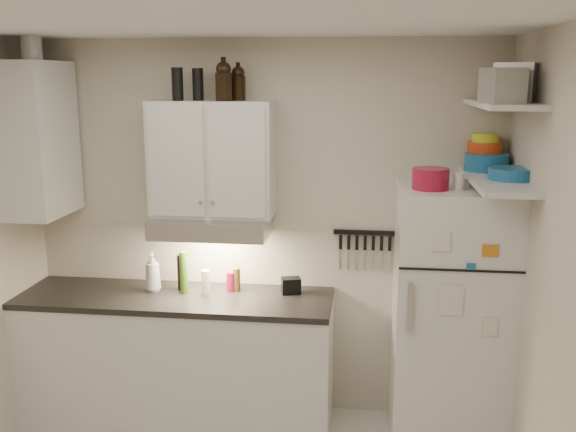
# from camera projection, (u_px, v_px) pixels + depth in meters

# --- Properties ---
(ceiling) EXTENTS (3.20, 3.00, 0.02)m
(ceiling) POSITION_uv_depth(u_px,v_px,m) (203.00, 14.00, 2.70)
(ceiling) COLOR white
(ceiling) RESTS_ON ground
(back_wall) EXTENTS (3.20, 0.02, 2.60)m
(back_wall) POSITION_uv_depth(u_px,v_px,m) (263.00, 231.00, 4.44)
(back_wall) COLOR beige
(back_wall) RESTS_ON ground
(right_wall) EXTENTS (0.02, 3.00, 2.60)m
(right_wall) POSITION_uv_depth(u_px,v_px,m) (573.00, 324.00, 2.78)
(right_wall) COLOR beige
(right_wall) RESTS_ON ground
(base_cabinet) EXTENTS (2.10, 0.60, 0.88)m
(base_cabinet) POSITION_uv_depth(u_px,v_px,m) (178.00, 362.00, 4.39)
(base_cabinet) COLOR silver
(base_cabinet) RESTS_ON floor
(countertop) EXTENTS (2.10, 0.62, 0.04)m
(countertop) POSITION_uv_depth(u_px,v_px,m) (175.00, 298.00, 4.29)
(countertop) COLOR black
(countertop) RESTS_ON base_cabinet
(upper_cabinet) EXTENTS (0.80, 0.33, 0.75)m
(upper_cabinet) POSITION_uv_depth(u_px,v_px,m) (213.00, 159.00, 4.19)
(upper_cabinet) COLOR silver
(upper_cabinet) RESTS_ON back_wall
(side_cabinet) EXTENTS (0.33, 0.55, 1.00)m
(side_cabinet) POSITION_uv_depth(u_px,v_px,m) (37.00, 139.00, 4.17)
(side_cabinet) COLOR silver
(side_cabinet) RESTS_ON left_wall
(range_hood) EXTENTS (0.76, 0.46, 0.12)m
(range_hood) POSITION_uv_depth(u_px,v_px,m) (212.00, 226.00, 4.22)
(range_hood) COLOR silver
(range_hood) RESTS_ON back_wall
(fridge) EXTENTS (0.70, 0.68, 1.70)m
(fridge) POSITION_uv_depth(u_px,v_px,m) (450.00, 319.00, 4.05)
(fridge) COLOR white
(fridge) RESTS_ON floor
(shelf_hi) EXTENTS (0.30, 0.95, 0.03)m
(shelf_hi) POSITION_uv_depth(u_px,v_px,m) (502.00, 104.00, 3.60)
(shelf_hi) COLOR silver
(shelf_hi) RESTS_ON right_wall
(shelf_lo) EXTENTS (0.30, 0.95, 0.03)m
(shelf_lo) POSITION_uv_depth(u_px,v_px,m) (497.00, 181.00, 3.70)
(shelf_lo) COLOR silver
(shelf_lo) RESTS_ON right_wall
(knife_strip) EXTENTS (0.42, 0.02, 0.03)m
(knife_strip) POSITION_uv_depth(u_px,v_px,m) (365.00, 233.00, 4.33)
(knife_strip) COLOR black
(knife_strip) RESTS_ON back_wall
(dutch_oven) EXTENTS (0.26, 0.26, 0.13)m
(dutch_oven) POSITION_uv_depth(u_px,v_px,m) (430.00, 179.00, 3.78)
(dutch_oven) COLOR maroon
(dutch_oven) RESTS_ON fridge
(book_stack) EXTENTS (0.19, 0.23, 0.07)m
(book_stack) POSITION_uv_depth(u_px,v_px,m) (499.00, 188.00, 3.63)
(book_stack) COLOR orange
(book_stack) RESTS_ON fridge
(spice_jar) EXTENTS (0.06, 0.06, 0.10)m
(spice_jar) POSITION_uv_depth(u_px,v_px,m) (459.00, 181.00, 3.76)
(spice_jar) COLOR silver
(spice_jar) RESTS_ON fridge
(stock_pot) EXTENTS (0.32, 0.32, 0.17)m
(stock_pot) POSITION_uv_depth(u_px,v_px,m) (499.00, 85.00, 3.90)
(stock_pot) COLOR silver
(stock_pot) RESTS_ON shelf_hi
(tin_a) EXTENTS (0.27, 0.26, 0.21)m
(tin_a) POSITION_uv_depth(u_px,v_px,m) (516.00, 82.00, 3.49)
(tin_a) COLOR #AAAAAD
(tin_a) RESTS_ON shelf_hi
(tin_b) EXTENTS (0.23, 0.23, 0.18)m
(tin_b) POSITION_uv_depth(u_px,v_px,m) (502.00, 86.00, 3.33)
(tin_b) COLOR #AAAAAD
(tin_b) RESTS_ON shelf_hi
(bowl_teal) EXTENTS (0.27, 0.27, 0.11)m
(bowl_teal) POSITION_uv_depth(u_px,v_px,m) (486.00, 162.00, 4.00)
(bowl_teal) COLOR #1B6299
(bowl_teal) RESTS_ON shelf_lo
(bowl_orange) EXTENTS (0.22, 0.22, 0.06)m
(bowl_orange) POSITION_uv_depth(u_px,v_px,m) (485.00, 147.00, 4.03)
(bowl_orange) COLOR red
(bowl_orange) RESTS_ON bowl_teal
(bowl_yellow) EXTENTS (0.17, 0.17, 0.05)m
(bowl_yellow) POSITION_uv_depth(u_px,v_px,m) (485.00, 138.00, 4.02)
(bowl_yellow) COLOR #C9D325
(bowl_yellow) RESTS_ON bowl_orange
(plates) EXTENTS (0.32, 0.32, 0.07)m
(plates) POSITION_uv_depth(u_px,v_px,m) (512.00, 174.00, 3.67)
(plates) COLOR #1B6299
(plates) RESTS_ON shelf_lo
(growler_a) EXTENTS (0.14, 0.14, 0.25)m
(growler_a) POSITION_uv_depth(u_px,v_px,m) (224.00, 81.00, 4.01)
(growler_a) COLOR black
(growler_a) RESTS_ON upper_cabinet
(growler_b) EXTENTS (0.10, 0.10, 0.22)m
(growler_b) POSITION_uv_depth(u_px,v_px,m) (238.00, 83.00, 4.08)
(growler_b) COLOR black
(growler_b) RESTS_ON upper_cabinet
(thermos_a) EXTENTS (0.09, 0.09, 0.20)m
(thermos_a) POSITION_uv_depth(u_px,v_px,m) (198.00, 84.00, 4.08)
(thermos_a) COLOR black
(thermos_a) RESTS_ON upper_cabinet
(thermos_b) EXTENTS (0.09, 0.09, 0.21)m
(thermos_b) POSITION_uv_depth(u_px,v_px,m) (177.00, 84.00, 4.05)
(thermos_b) COLOR black
(thermos_b) RESTS_ON upper_cabinet
(side_jar) EXTENTS (0.15, 0.15, 0.17)m
(side_jar) POSITION_uv_depth(u_px,v_px,m) (31.00, 46.00, 4.01)
(side_jar) COLOR silver
(side_jar) RESTS_ON side_cabinet
(soap_bottle) EXTENTS (0.12, 0.12, 0.30)m
(soap_bottle) POSITION_uv_depth(u_px,v_px,m) (153.00, 270.00, 4.34)
(soap_bottle) COLOR silver
(soap_bottle) RESTS_ON countertop
(pepper_mill) EXTENTS (0.06, 0.06, 0.16)m
(pepper_mill) POSITION_uv_depth(u_px,v_px,m) (237.00, 280.00, 4.36)
(pepper_mill) COLOR brown
(pepper_mill) RESTS_ON countertop
(oil_bottle) EXTENTS (0.06, 0.06, 0.29)m
(oil_bottle) POSITION_uv_depth(u_px,v_px,m) (184.00, 273.00, 4.30)
(oil_bottle) COLOR #356318
(oil_bottle) RESTS_ON countertop
(vinegar_bottle) EXTENTS (0.06, 0.06, 0.25)m
(vinegar_bottle) POSITION_uv_depth(u_px,v_px,m) (181.00, 272.00, 4.37)
(vinegar_bottle) COLOR black
(vinegar_bottle) RESTS_ON countertop
(clear_bottle) EXTENTS (0.06, 0.06, 0.17)m
(clear_bottle) POSITION_uv_depth(u_px,v_px,m) (206.00, 282.00, 4.28)
(clear_bottle) COLOR silver
(clear_bottle) RESTS_ON countertop
(red_jar) EXTENTS (0.07, 0.07, 0.13)m
(red_jar) POSITION_uv_depth(u_px,v_px,m) (231.00, 281.00, 4.36)
(red_jar) COLOR maroon
(red_jar) RESTS_ON countertop
(caddy) EXTENTS (0.15, 0.12, 0.11)m
(caddy) POSITION_uv_depth(u_px,v_px,m) (291.00, 286.00, 4.31)
(caddy) COLOR black
(caddy) RESTS_ON countertop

